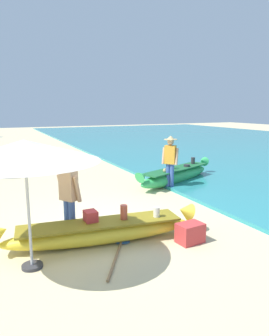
{
  "coord_description": "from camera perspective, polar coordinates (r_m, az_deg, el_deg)",
  "views": [
    {
      "loc": [
        -2.32,
        -6.8,
        2.75
      ],
      "look_at": [
        1.74,
        1.85,
        0.9
      ],
      "focal_mm": 33.38,
      "sensor_mm": 36.0,
      "label": 1
    }
  ],
  "objects": [
    {
      "name": "person_tourist_customer",
      "position": [
        6.71,
        -11.9,
        -4.77
      ],
      "size": [
        0.47,
        0.57,
        1.69
      ],
      "color": "#3D5BA8",
      "rests_on": "ground"
    },
    {
      "name": "ground_plane",
      "position": [
        7.69,
        -5.99,
        -10.05
      ],
      "size": [
        80.0,
        80.0,
        0.0
      ],
      "primitive_type": "plane",
      "color": "beige"
    },
    {
      "name": "cooler_box",
      "position": [
        6.68,
        10.12,
        -11.61
      ],
      "size": [
        0.57,
        0.42,
        0.41
      ],
      "primitive_type": "cube",
      "rotation": [
        0.0,
        0.0,
        0.1
      ],
      "color": "#C63838",
      "rests_on": "ground"
    },
    {
      "name": "boat_green_midground",
      "position": [
        11.61,
        7.64,
        -1.27
      ],
      "size": [
        4.08,
        2.16,
        0.87
      ],
      "color": "#38B760",
      "rests_on": "ground"
    },
    {
      "name": "boat_yellow_foreground",
      "position": [
        6.58,
        -6.11,
        -11.36
      ],
      "size": [
        4.25,
        1.11,
        0.76
      ],
      "color": "yellow",
      "rests_on": "ground"
    },
    {
      "name": "person_vendor_hatted",
      "position": [
        10.61,
        6.54,
        1.74
      ],
      "size": [
        0.52,
        0.55,
        1.84
      ],
      "color": "#3D5BA8",
      "rests_on": "ground"
    },
    {
      "name": "paddle",
      "position": [
        6.19,
        -3.09,
        -15.1
      ],
      "size": [
        1.01,
        1.48,
        0.05
      ],
      "color": "#8E6B47",
      "rests_on": "ground"
    },
    {
      "name": "patio_umbrella_large",
      "position": [
        5.38,
        -19.45,
        2.89
      ],
      "size": [
        2.48,
        2.48,
        2.24
      ],
      "color": "#B7B7BC",
      "rests_on": "ground"
    }
  ]
}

